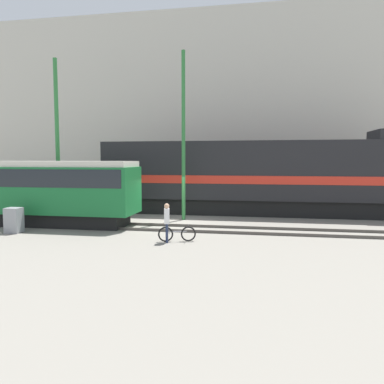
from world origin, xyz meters
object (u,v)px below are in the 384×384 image
at_px(utility_pole_left, 57,138).
at_px(signal_box, 14,220).
at_px(bicycle, 177,234).
at_px(person, 167,219).
at_px(freight_locomotive, 259,176).
at_px(streetcar, 50,189).
at_px(utility_pole_center, 183,136).

relative_size(utility_pole_left, signal_box, 7.94).
distance_m(bicycle, person, 0.82).
distance_m(freight_locomotive, utility_pole_left, 12.67).
height_order(streetcar, bicycle, streetcar).
relative_size(streetcar, person, 5.63).
height_order(streetcar, utility_pole_center, utility_pole_center).
xyz_separation_m(bicycle, utility_pole_left, (-8.72, 5.76, 4.44)).
relative_size(freight_locomotive, streetcar, 2.11).
distance_m(streetcar, utility_pole_left, 4.29).
relative_size(person, utility_pole_left, 0.17).
bearing_deg(streetcar, utility_pole_left, 111.72).
bearing_deg(streetcar, bicycle, -20.11).
xyz_separation_m(person, utility_pole_center, (-0.50, 6.01, 3.79)).
height_order(freight_locomotive, utility_pole_left, utility_pole_left).
bearing_deg(utility_pole_center, streetcar, -155.64).
bearing_deg(utility_pole_center, freight_locomotive, 35.18).
bearing_deg(bicycle, person, -146.45).
xyz_separation_m(utility_pole_center, signal_box, (-7.19, -5.25, -4.20)).
bearing_deg(person, signal_box, 174.34).
relative_size(streetcar, signal_box, 7.78).
height_order(streetcar, signal_box, streetcar).
relative_size(freight_locomotive, utility_pole_left, 2.07).
xyz_separation_m(freight_locomotive, utility_pole_left, (-12.09, -3.00, 2.33)).
relative_size(freight_locomotive, signal_box, 16.40).
xyz_separation_m(utility_pole_left, signal_box, (0.64, -5.25, -4.17)).
relative_size(freight_locomotive, bicycle, 12.49).
distance_m(streetcar, signal_box, 2.68).
xyz_separation_m(freight_locomotive, utility_pole_center, (-4.26, -3.00, 2.37)).
height_order(freight_locomotive, utility_pole_center, utility_pole_center).
relative_size(bicycle, signal_box, 1.31).
height_order(utility_pole_left, utility_pole_center, utility_pole_center).
distance_m(utility_pole_center, signal_box, 9.84).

